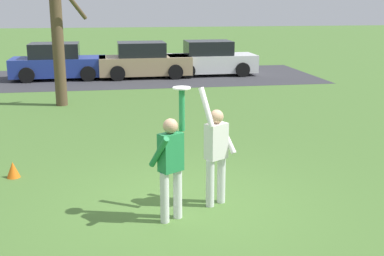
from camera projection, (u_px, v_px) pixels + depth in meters
name	position (u px, v px, depth m)	size (l,w,h in m)	color
ground_plane	(185.00, 204.00, 8.44)	(120.00, 120.00, 0.00)	#4C7533
person_catcher	(171.00, 161.00, 7.59)	(0.58, 0.53, 2.08)	silver
person_defender	(216.00, 149.00, 8.19)	(0.65, 0.62, 2.04)	silver
frisbee_disc	(182.00, 88.00, 7.45)	(0.27, 0.27, 0.02)	white
parked_car_blue	(58.00, 63.00, 21.85)	(4.12, 2.07, 1.59)	#233893
parked_car_tan	(144.00, 61.00, 22.38)	(4.12, 2.07, 1.59)	tan
parked_car_white	(210.00, 59.00, 23.11)	(4.12, 2.07, 1.59)	white
parking_strip	(139.00, 77.00, 22.55)	(16.15, 6.40, 0.01)	#38383D
bare_tree_tall	(56.00, 6.00, 15.68)	(1.98, 1.93, 6.89)	brown
field_cone_orange	(13.00, 170.00, 9.67)	(0.26, 0.26, 0.32)	orange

